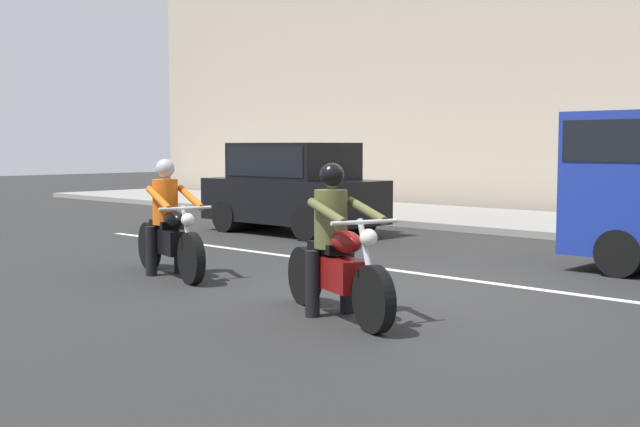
{
  "coord_description": "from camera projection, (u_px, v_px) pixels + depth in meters",
  "views": [
    {
      "loc": [
        5.56,
        -7.96,
        1.74
      ],
      "look_at": [
        -1.73,
        -0.25,
        0.85
      ],
      "focal_mm": 45.42,
      "sensor_mm": 36.0,
      "label": 1
    }
  ],
  "objects": [
    {
      "name": "parked_hatchback_black",
      "position": [
        293.0,
        187.0,
        16.08
      ],
      "size": [
        3.71,
        1.76,
        1.8
      ],
      "color": "black",
      "rests_on": "ground_plane"
    },
    {
      "name": "lane_marking_stripe",
      "position": [
        523.0,
        287.0,
        9.94
      ],
      "size": [
        18.0,
        0.14,
        0.01
      ],
      "primitive_type": "cube",
      "color": "silver",
      "rests_on": "ground_plane"
    },
    {
      "name": "motorcycle_with_rider_orange_stripe",
      "position": [
        169.0,
        229.0,
        10.8
      ],
      "size": [
        2.18,
        0.87,
        1.57
      ],
      "color": "black",
      "rests_on": "ground_plane"
    },
    {
      "name": "motorcycle_with_rider_olive",
      "position": [
        336.0,
        255.0,
        8.17
      ],
      "size": [
        2.07,
        0.98,
        1.57
      ],
      "color": "black",
      "rests_on": "ground_plane"
    },
    {
      "name": "ground_plane",
      "position": [
        439.0,
        291.0,
        9.72
      ],
      "size": [
        80.0,
        80.0,
        0.0
      ],
      "primitive_type": "plane",
      "color": "#282828"
    }
  ]
}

